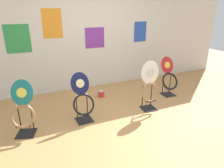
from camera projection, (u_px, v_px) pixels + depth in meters
ground_plane at (128, 126)px, 3.40m from camera, size 14.00×14.00×0.00m
wall_back at (89, 34)px, 4.70m from camera, size 8.00×0.07×2.60m
toilet_seat_display_white_plain at (150, 85)px, 3.82m from camera, size 0.38×0.30×0.98m
toilet_seat_display_navy_moon at (82, 99)px, 3.46m from camera, size 0.39×0.37×0.85m
toilet_seat_display_crimson_swirl at (169, 78)px, 4.52m from camera, size 0.41×0.38×0.86m
toilet_seat_display_teal_sax at (23, 110)px, 3.07m from camera, size 0.43×0.40×0.87m
paint_can at (101, 93)px, 4.51m from camera, size 0.15×0.15×0.15m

